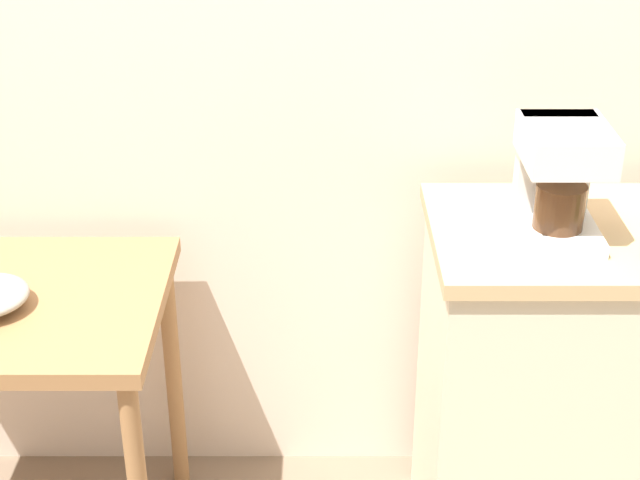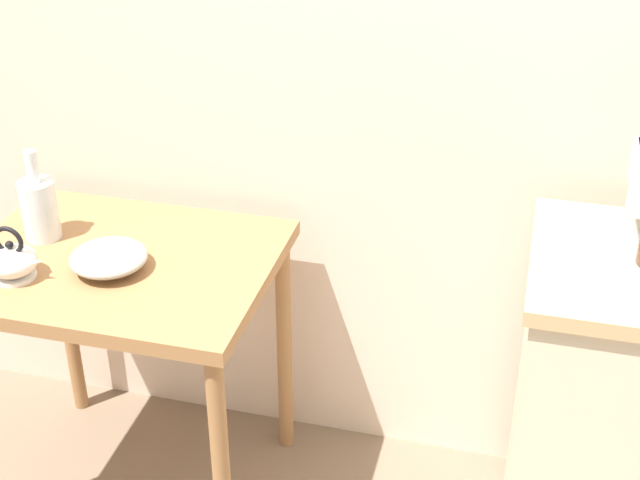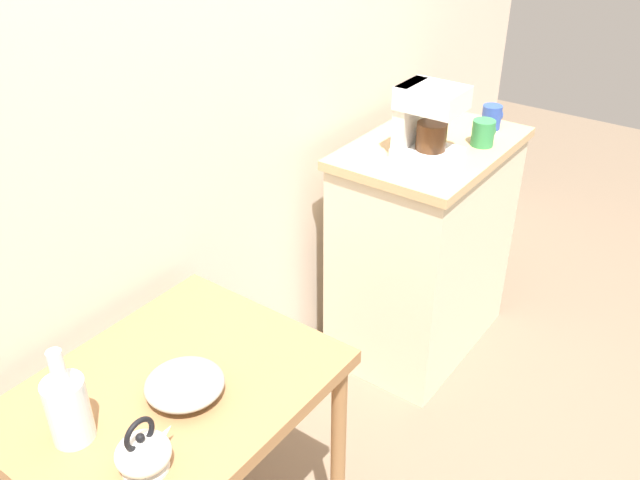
% 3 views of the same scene
% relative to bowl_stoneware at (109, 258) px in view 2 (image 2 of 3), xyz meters
% --- Properties ---
extents(wooden_table, '(0.78, 0.62, 0.77)m').
position_rel_bowl_stoneware_xyz_m(wooden_table, '(-0.00, 0.05, -0.14)').
color(wooden_table, '#9E7044').
rests_on(wooden_table, ground_plane).
extents(bowl_stoneware, '(0.19, 0.19, 0.06)m').
position_rel_bowl_stoneware_xyz_m(bowl_stoneware, '(0.00, 0.00, 0.00)').
color(bowl_stoneware, '#9E998C').
rests_on(bowl_stoneware, wooden_table).
extents(teakettle, '(0.15, 0.12, 0.14)m').
position_rel_bowl_stoneware_xyz_m(teakettle, '(-0.21, -0.09, 0.01)').
color(teakettle, white).
rests_on(teakettle, wooden_table).
extents(glass_carafe_vase, '(0.09, 0.09, 0.25)m').
position_rel_bowl_stoneware_xyz_m(glass_carafe_vase, '(-0.24, 0.11, 0.05)').
color(glass_carafe_vase, silver).
rests_on(glass_carafe_vase, wooden_table).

